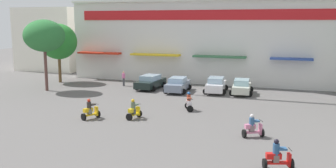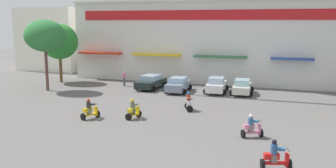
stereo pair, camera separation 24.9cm
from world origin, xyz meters
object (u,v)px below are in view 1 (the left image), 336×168
Objects in this scene: parked_car_1 at (178,85)px; scooter_rider_0 at (134,111)px; scooter_rider_1 at (253,128)px; scooter_rider_4 at (278,157)px; scooter_rider_5 at (189,103)px; parked_car_0 at (150,82)px; plaza_tree_2 at (58,42)px; parked_car_2 at (216,85)px; scooter_rider_7 at (90,111)px; plaza_tree_0 at (44,36)px; pedestrian_1 at (124,78)px; parked_car_3 at (242,87)px.

parked_car_1 is 2.91× the size of scooter_rider_0.
scooter_rider_1 is 0.97× the size of scooter_rider_4.
scooter_rider_5 reaches higher than parked_car_1.
scooter_rider_4 is (10.49, -6.45, -0.01)m from scooter_rider_0.
parked_car_1 is 20.56m from scooter_rider_4.
parked_car_0 is 18.22m from scooter_rider_1.
scooter_rider_1 is 7.93m from scooter_rider_5.
parked_car_2 is at bearing -1.26° from plaza_tree_2.
scooter_rider_4 reaches higher than scooter_rider_1.
scooter_rider_1 is 11.85m from scooter_rider_7.
plaza_tree_0 reaches higher than parked_car_2.
plaza_tree_2 is 4.52× the size of scooter_rider_5.
scooter_rider_4 is at bearing -47.73° from pedestrian_1.
scooter_rider_5 is at bearing -66.33° from parked_car_1.
scooter_rider_0 reaches higher than parked_car_3.
scooter_rider_4 reaches higher than scooter_rider_0.
parked_car_0 is 3.00× the size of scooter_rider_5.
scooter_rider_7 is (-6.71, -13.17, -0.14)m from parked_car_2.
parked_car_0 is 12.34m from scooter_rider_0.
scooter_rider_7 reaches higher than scooter_rider_0.
plaza_tree_2 is at bearing 178.74° from parked_car_2.
plaza_tree_2 is at bearing 110.20° from plaza_tree_0.
scooter_rider_0 is at bearing -89.64° from parked_car_1.
plaza_tree_0 is 1.61× the size of parked_car_0.
plaza_tree_2 is 4.61× the size of scooter_rider_1.
scooter_rider_0 is 1.00× the size of scooter_rider_5.
plaza_tree_0 is at bearing -69.80° from plaza_tree_2.
pedestrian_1 is (6.38, 5.09, -4.73)m from plaza_tree_0.
plaza_tree_2 is at bearing 149.20° from scooter_rider_1.
scooter_rider_5 is at bearing 135.63° from scooter_rider_1.
parked_car_0 is 1.12× the size of parked_car_3.
scooter_rider_7 is at bearing -103.51° from parked_car_1.
plaza_tree_2 is 1.51× the size of parked_car_0.
scooter_rider_7 is (-9.29, -13.14, -0.11)m from parked_car_3.
plaza_tree_0 reaches higher than scooter_rider_1.
scooter_rider_7 is at bearing -160.25° from scooter_rider_0.
parked_car_1 is (13.10, 3.70, -4.90)m from plaza_tree_0.
parked_car_1 is 2.70× the size of pedestrian_1.
scooter_rider_0 is (0.07, -11.18, -0.13)m from parked_car_1.
scooter_rider_7 is (-2.95, -12.26, -0.12)m from parked_car_1.
parked_car_3 is 13.99m from scooter_rider_1.
plaza_tree_0 is 27.92m from scooter_rider_4.
scooter_rider_5 is (-3.13, -8.22, -0.12)m from parked_car_3.
parked_car_2 is 2.58m from parked_car_3.
parked_car_2 is 14.79m from scooter_rider_7.
parked_car_3 is 2.74× the size of scooter_rider_1.
scooter_rider_1 is at bearing -22.67° from plaza_tree_0.
scooter_rider_7 reaches higher than parked_car_1.
scooter_rider_7 is (10.16, -8.56, -5.01)m from plaza_tree_0.
plaza_tree_2 reaches higher than parked_car_3.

